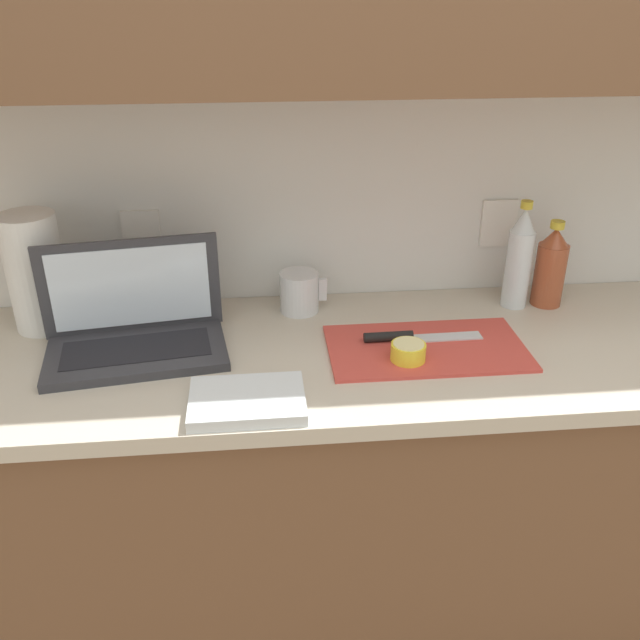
{
  "coord_description": "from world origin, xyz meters",
  "views": [
    {
      "loc": [
        -0.46,
        -1.3,
        1.62
      ],
      "look_at": [
        -0.33,
        -0.01,
        0.97
      ],
      "focal_mm": 38.0,
      "sensor_mm": 36.0,
      "label": 1
    }
  ],
  "objects_px": {
    "cutting_board": "(426,348)",
    "lemon_half_cut": "(408,352)",
    "laptop": "(135,325)",
    "paper_towel_roll": "(36,272)",
    "bottle_oil_tall": "(519,259)",
    "knife": "(403,337)",
    "measuring_cup": "(300,292)",
    "bottle_green_soda": "(551,267)"
  },
  "relations": [
    {
      "from": "cutting_board",
      "to": "lemon_half_cut",
      "type": "height_order",
      "value": "lemon_half_cut"
    },
    {
      "from": "laptop",
      "to": "paper_towel_roll",
      "type": "xyz_separation_m",
      "value": [
        -0.23,
        0.13,
        0.08
      ]
    },
    {
      "from": "lemon_half_cut",
      "to": "bottle_oil_tall",
      "type": "height_order",
      "value": "bottle_oil_tall"
    },
    {
      "from": "laptop",
      "to": "knife",
      "type": "distance_m",
      "value": 0.59
    },
    {
      "from": "cutting_board",
      "to": "paper_towel_roll",
      "type": "bearing_deg",
      "value": 166.99
    },
    {
      "from": "laptop",
      "to": "lemon_half_cut",
      "type": "relative_size",
      "value": 5.52
    },
    {
      "from": "bottle_oil_tall",
      "to": "paper_towel_roll",
      "type": "distance_m",
      "value": 1.13
    },
    {
      "from": "laptop",
      "to": "lemon_half_cut",
      "type": "xyz_separation_m",
      "value": [
        0.58,
        -0.12,
        -0.03
      ]
    },
    {
      "from": "bottle_oil_tall",
      "to": "measuring_cup",
      "type": "distance_m",
      "value": 0.54
    },
    {
      "from": "cutting_board",
      "to": "bottle_oil_tall",
      "type": "distance_m",
      "value": 0.36
    },
    {
      "from": "measuring_cup",
      "to": "paper_towel_roll",
      "type": "distance_m",
      "value": 0.61
    },
    {
      "from": "lemon_half_cut",
      "to": "bottle_oil_tall",
      "type": "xyz_separation_m",
      "value": [
        0.32,
        0.26,
        0.1
      ]
    },
    {
      "from": "cutting_board",
      "to": "knife",
      "type": "bearing_deg",
      "value": 143.66
    },
    {
      "from": "knife",
      "to": "bottle_oil_tall",
      "type": "distance_m",
      "value": 0.38
    },
    {
      "from": "bottle_green_soda",
      "to": "bottle_oil_tall",
      "type": "height_order",
      "value": "bottle_oil_tall"
    },
    {
      "from": "knife",
      "to": "cutting_board",
      "type": "bearing_deg",
      "value": -37.35
    },
    {
      "from": "bottle_green_soda",
      "to": "bottle_oil_tall",
      "type": "distance_m",
      "value": 0.09
    },
    {
      "from": "lemon_half_cut",
      "to": "bottle_green_soda",
      "type": "bearing_deg",
      "value": 32.21
    },
    {
      "from": "laptop",
      "to": "bottle_green_soda",
      "type": "relative_size",
      "value": 1.9
    },
    {
      "from": "measuring_cup",
      "to": "cutting_board",
      "type": "bearing_deg",
      "value": -40.35
    },
    {
      "from": "knife",
      "to": "lemon_half_cut",
      "type": "height_order",
      "value": "lemon_half_cut"
    },
    {
      "from": "cutting_board",
      "to": "paper_towel_roll",
      "type": "distance_m",
      "value": 0.9
    },
    {
      "from": "knife",
      "to": "measuring_cup",
      "type": "xyz_separation_m",
      "value": [
        -0.22,
        0.19,
        0.03
      ]
    },
    {
      "from": "cutting_board",
      "to": "bottle_oil_tall",
      "type": "xyz_separation_m",
      "value": [
        0.27,
        0.2,
        0.12
      ]
    },
    {
      "from": "knife",
      "to": "paper_towel_roll",
      "type": "relative_size",
      "value": 0.98
    },
    {
      "from": "measuring_cup",
      "to": "lemon_half_cut",
      "type": "bearing_deg",
      "value": -52.72
    },
    {
      "from": "laptop",
      "to": "bottle_oil_tall",
      "type": "height_order",
      "value": "bottle_oil_tall"
    },
    {
      "from": "laptop",
      "to": "bottle_green_soda",
      "type": "bearing_deg",
      "value": -0.22
    },
    {
      "from": "bottle_oil_tall",
      "to": "bottle_green_soda",
      "type": "bearing_deg",
      "value": -0.0
    },
    {
      "from": "bottle_oil_tall",
      "to": "measuring_cup",
      "type": "relative_size",
      "value": 2.34
    },
    {
      "from": "cutting_board",
      "to": "knife",
      "type": "relative_size",
      "value": 1.61
    },
    {
      "from": "knife",
      "to": "paper_towel_roll",
      "type": "bearing_deg",
      "value": 167.55
    },
    {
      "from": "laptop",
      "to": "measuring_cup",
      "type": "relative_size",
      "value": 3.59
    },
    {
      "from": "measuring_cup",
      "to": "bottle_oil_tall",
      "type": "bearing_deg",
      "value": -2.12
    },
    {
      "from": "bottle_green_soda",
      "to": "lemon_half_cut",
      "type": "bearing_deg",
      "value": -147.79
    },
    {
      "from": "bottle_green_soda",
      "to": "measuring_cup",
      "type": "height_order",
      "value": "bottle_green_soda"
    },
    {
      "from": "bottle_green_soda",
      "to": "paper_towel_roll",
      "type": "xyz_separation_m",
      "value": [
        -1.22,
        -0.0,
        0.04
      ]
    },
    {
      "from": "laptop",
      "to": "bottle_green_soda",
      "type": "distance_m",
      "value": 1.0
    },
    {
      "from": "cutting_board",
      "to": "knife",
      "type": "xyz_separation_m",
      "value": [
        -0.05,
        0.03,
        0.01
      ]
    },
    {
      "from": "laptop",
      "to": "cutting_board",
      "type": "bearing_deg",
      "value": -14.25
    },
    {
      "from": "cutting_board",
      "to": "laptop",
      "type": "bearing_deg",
      "value": 173.69
    },
    {
      "from": "lemon_half_cut",
      "to": "bottle_green_soda",
      "type": "distance_m",
      "value": 0.49
    }
  ]
}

